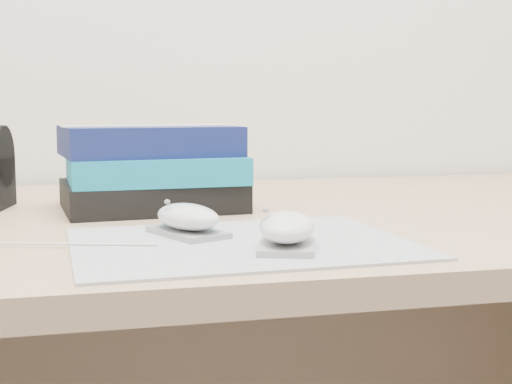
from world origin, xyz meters
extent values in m
cube|color=#A47D5B|center=(0.00, 1.58, 0.71)|extent=(1.60, 0.80, 0.03)
cube|color=#A47D5B|center=(0.00, 1.96, 0.35)|extent=(1.52, 0.03, 0.35)
cube|color=gray|center=(-0.11, 1.34, 0.73)|extent=(0.36, 0.28, 0.00)
cube|color=gray|center=(-0.16, 1.40, 0.74)|extent=(0.09, 0.11, 0.01)
ellipsoid|color=silver|center=(-0.16, 1.40, 0.75)|extent=(0.09, 0.11, 0.03)
ellipsoid|color=gray|center=(-0.18, 1.40, 0.77)|extent=(0.01, 0.01, 0.01)
cube|color=gray|center=(-0.07, 1.30, 0.74)|extent=(0.08, 0.11, 0.01)
ellipsoid|color=silver|center=(-0.07, 1.30, 0.75)|extent=(0.08, 0.11, 0.03)
ellipsoid|color=gray|center=(-0.10, 1.30, 0.77)|extent=(0.01, 0.01, 0.01)
cylinder|color=silver|center=(-0.29, 1.37, 0.73)|extent=(0.19, 0.06, 0.00)
cube|color=black|center=(-0.18, 1.63, 0.75)|extent=(0.25, 0.21, 0.04)
cube|color=#0E7EA0|center=(-0.17, 1.62, 0.79)|extent=(0.24, 0.20, 0.04)
cube|color=#11194F|center=(-0.18, 1.63, 0.83)|extent=(0.25, 0.21, 0.04)
cube|color=silver|center=(-0.18, 1.61, 0.85)|extent=(0.23, 0.08, 0.00)
camera|label=1|loc=(-0.27, 0.64, 0.87)|focal=50.00mm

